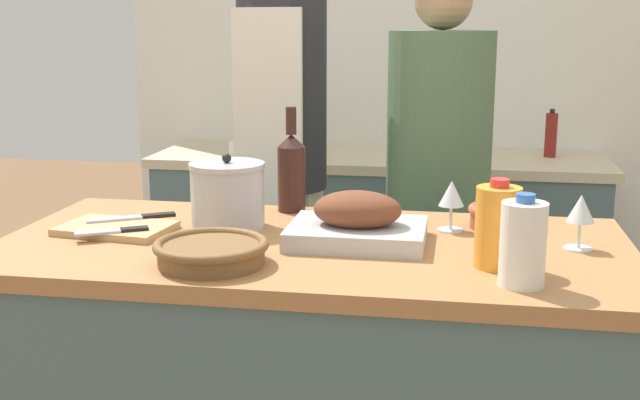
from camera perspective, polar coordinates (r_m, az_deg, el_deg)
name	(u,v)px	position (r m, az deg, el deg)	size (l,w,h in m)	color
back_counter	(377,252)	(3.58, 4.07, -3.71)	(1.93, 0.60, 0.88)	#4C666B
back_wall	(388,59)	(3.79, 4.83, 9.97)	(2.43, 0.10, 2.55)	silver
roasting_pan	(357,223)	(1.93, 2.67, -1.65)	(0.33, 0.25, 0.13)	#BCBCC1
wicker_basket	(211,251)	(1.78, -7.74, -3.63)	(0.25, 0.25, 0.05)	brown
cutting_board	(116,228)	(2.10, -14.31, -1.97)	(0.29, 0.21, 0.02)	tan
stock_pot	(228,195)	(2.08, -6.59, 0.37)	(0.20, 0.20, 0.19)	#B7B7BC
mixing_bowl	(500,216)	(2.12, 12.69, -1.10)	(0.17, 0.17, 0.06)	#A84C38
juice_jug	(498,227)	(1.77, 12.52, -1.86)	(0.10, 0.10, 0.20)	orange
milk_jug	(523,244)	(1.66, 14.24, -3.02)	(0.09, 0.09, 0.19)	white
wine_bottle_green	(291,170)	(2.24, -2.05, 2.11)	(0.08, 0.08, 0.29)	#381E19
wine_glass_left	(581,211)	(1.96, 18.05, -0.76)	(0.07, 0.07, 0.13)	silver
wine_glass_right	(451,196)	(2.06, 9.33, 0.29)	(0.07, 0.07, 0.13)	silver
knife_chef	(134,217)	(2.16, -13.05, -1.21)	(0.21, 0.14, 0.01)	#B7B7BC
knife_paring	(114,231)	(2.03, -14.41, -2.14)	(0.17, 0.11, 0.01)	#B7B7BC
stand_mixer	(254,121)	(3.47, -4.74, 5.61)	(0.18, 0.14, 0.35)	silver
condiment_bottle_tall	(551,135)	(3.53, 16.10, 4.48)	(0.05, 0.05, 0.20)	maroon
condiment_bottle_short	(299,135)	(3.63, -1.54, 4.65)	(0.06, 0.06, 0.14)	#B28E2D
condiment_bottle_extra	(312,141)	(3.44, -0.59, 4.22)	(0.06, 0.06, 0.14)	#234C28
person_cook_aproned	(282,146)	(2.81, -2.70, 3.87)	(0.31, 0.32, 1.81)	beige
person_cook_guest	(437,192)	(2.71, 8.35, 0.54)	(0.35, 0.35, 1.60)	beige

